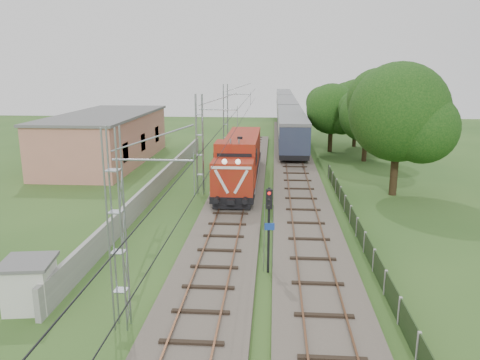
# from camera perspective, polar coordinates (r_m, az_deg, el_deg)

# --- Properties ---
(ground) EXTENTS (140.00, 140.00, 0.00)m
(ground) POSITION_cam_1_polar(r_m,az_deg,el_deg) (26.48, -2.37, -8.71)
(ground) COLOR #284C1C
(ground) RESTS_ON ground
(track_main) EXTENTS (4.20, 70.00, 0.45)m
(track_main) POSITION_cam_1_polar(r_m,az_deg,el_deg) (32.97, -1.00, -3.77)
(track_main) COLOR #6B6054
(track_main) RESTS_ON ground
(track_side) EXTENTS (4.20, 80.00, 0.45)m
(track_side) POSITION_cam_1_polar(r_m,az_deg,el_deg) (45.46, 6.77, 1.05)
(track_side) COLOR #6B6054
(track_side) RESTS_ON ground
(catenary) EXTENTS (3.31, 70.00, 8.00)m
(catenary) POSITION_cam_1_polar(r_m,az_deg,el_deg) (37.26, -4.86, 4.35)
(catenary) COLOR gray
(catenary) RESTS_ON ground
(boundary_wall) EXTENTS (0.25, 40.00, 1.50)m
(boundary_wall) POSITION_cam_1_polar(r_m,az_deg,el_deg) (38.64, -9.97, -0.47)
(boundary_wall) COLOR #9E9E99
(boundary_wall) RESTS_ON ground
(station_building) EXTENTS (8.40, 20.40, 5.22)m
(station_building) POSITION_cam_1_polar(r_m,az_deg,el_deg) (52.04, -16.00, 4.97)
(station_building) COLOR tan
(station_building) RESTS_ON ground
(fence) EXTENTS (0.12, 32.00, 1.20)m
(fence) POSITION_cam_1_polar(r_m,az_deg,el_deg) (29.37, 14.09, -5.58)
(fence) COLOR black
(fence) RESTS_ON ground
(locomotive) EXTENTS (3.07, 17.55, 4.46)m
(locomotive) POSITION_cam_1_polar(r_m,az_deg,el_deg) (40.37, 0.04, 2.58)
(locomotive) COLOR black
(locomotive) RESTS_ON ground
(coach_rake) EXTENTS (3.26, 72.70, 3.77)m
(coach_rake) POSITION_cam_1_polar(r_m,az_deg,el_deg) (83.84, 5.69, 8.61)
(coach_rake) COLOR black
(coach_rake) RESTS_ON ground
(signal_post) EXTENTS (0.49, 0.38, 4.42)m
(signal_post) POSITION_cam_1_polar(r_m,az_deg,el_deg) (22.83, 3.55, -4.34)
(signal_post) COLOR black
(signal_post) RESTS_ON ground
(relay_hut) EXTENTS (2.39, 2.39, 2.16)m
(relay_hut) POSITION_cam_1_polar(r_m,az_deg,el_deg) (22.23, -24.27, -11.49)
(relay_hut) COLOR silver
(relay_hut) RESTS_ON ground
(tree_a) EXTENTS (8.09, 7.70, 10.48)m
(tree_a) POSITION_cam_1_polar(r_m,az_deg,el_deg) (38.51, 18.94, 7.70)
(tree_a) COLOR #3D2A19
(tree_a) RESTS_ON ground
(tree_b) EXTENTS (6.11, 5.82, 7.93)m
(tree_b) POSITION_cam_1_polar(r_m,az_deg,el_deg) (51.96, 15.27, 7.57)
(tree_b) COLOR #3D2A19
(tree_b) RESTS_ON ground
(tree_c) EXTENTS (6.27, 5.98, 8.13)m
(tree_c) POSITION_cam_1_polar(r_m,az_deg,el_deg) (57.03, 11.18, 8.44)
(tree_c) COLOR #3D2A19
(tree_c) RESTS_ON ground
(tree_d) EXTENTS (6.58, 6.26, 8.52)m
(tree_d) POSITION_cam_1_polar(r_m,az_deg,el_deg) (61.37, 14.07, 8.88)
(tree_d) COLOR #3D2A19
(tree_d) RESTS_ON ground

